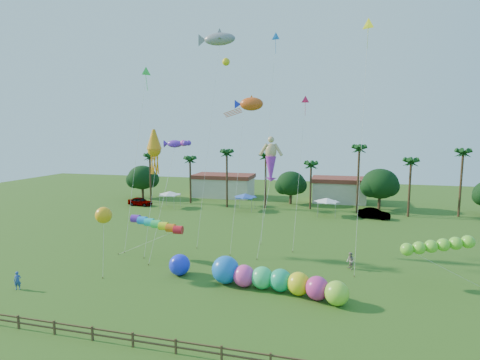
% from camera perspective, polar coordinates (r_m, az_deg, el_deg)
% --- Properties ---
extents(ground, '(160.00, 160.00, 0.00)m').
position_cam_1_polar(ground, '(31.00, -4.92, -19.14)').
color(ground, '#285116').
rests_on(ground, ground).
extents(tree_line, '(69.46, 8.91, 11.00)m').
position_cam_1_polar(tree_line, '(71.00, 9.72, -0.48)').
color(tree_line, '#3A2819').
rests_on(tree_line, ground).
extents(buildings_row, '(35.00, 7.00, 4.00)m').
position_cam_1_polar(buildings_row, '(78.04, 5.19, -1.39)').
color(buildings_row, beige).
rests_on(buildings_row, ground).
extents(tent_row, '(31.00, 4.00, 0.60)m').
position_cam_1_polar(tent_row, '(65.27, 0.71, -2.42)').
color(tent_row, white).
rests_on(tent_row, ground).
extents(fence, '(36.12, 0.12, 1.00)m').
position_cam_1_polar(fence, '(25.83, -9.77, -23.49)').
color(fence, brown).
rests_on(fence, ground).
extents(car_a, '(4.86, 2.35, 1.60)m').
position_cam_1_polar(car_a, '(73.01, -14.97, -3.18)').
color(car_a, '#4C4C54').
rests_on(car_a, ground).
extents(car_b, '(5.21, 2.70, 1.63)m').
position_cam_1_polar(car_b, '(63.87, 19.73, -4.83)').
color(car_b, '#4C4C54').
rests_on(car_b, ground).
extents(spectator_a, '(0.70, 0.61, 1.62)m').
position_cam_1_polar(spectator_a, '(39.32, -30.80, -13.03)').
color(spectator_a, '#2C4C9C').
rests_on(spectator_a, ground).
extents(spectator_b, '(1.01, 1.07, 1.75)m').
position_cam_1_polar(spectator_b, '(40.17, 16.47, -11.75)').
color(spectator_b, gray).
rests_on(spectator_b, ground).
extents(caterpillar_inflatable, '(12.36, 4.46, 2.53)m').
position_cam_1_polar(caterpillar_inflatable, '(33.80, 4.82, -14.84)').
color(caterpillar_inflatable, '#F941A7').
rests_on(caterpillar_inflatable, ground).
extents(blue_ball, '(2.05, 2.05, 2.05)m').
position_cam_1_polar(blue_ball, '(37.61, -9.20, -12.63)').
color(blue_ball, '#1C2DFC').
rests_on(blue_ball, ground).
extents(rainbow_tube, '(9.58, 1.93, 4.10)m').
position_cam_1_polar(rainbow_tube, '(40.56, -11.51, -7.31)').
color(rainbow_tube, red).
rests_on(rainbow_tube, ground).
extents(green_worm, '(9.70, 2.26, 4.10)m').
position_cam_1_polar(green_worm, '(37.01, 24.09, -9.62)').
color(green_worm, '#6DD52F').
rests_on(green_worm, ground).
extents(orange_ball_kite, '(2.00, 2.12, 6.68)m').
position_cam_1_polar(orange_ball_kite, '(38.30, -20.06, -5.06)').
color(orange_ball_kite, '#FFAA14').
rests_on(orange_ball_kite, ground).
extents(merman_kite, '(2.49, 5.04, 12.85)m').
position_cam_1_polar(merman_kite, '(43.13, 4.71, 2.72)').
color(merman_kite, tan).
rests_on(merman_kite, ground).
extents(fish_kite, '(4.43, 6.21, 17.98)m').
position_cam_1_polar(fish_kite, '(45.34, 1.77, 11.49)').
color(fish_kite, '#D54D17').
rests_on(fish_kite, ground).
extents(shark_kite, '(5.69, 8.29, 26.59)m').
position_cam_1_polar(shark_kite, '(51.18, -3.12, 20.64)').
color(shark_kite, gray).
rests_on(shark_kite, ground).
extents(squid_kite, '(1.79, 4.76, 14.22)m').
position_cam_1_polar(squid_kite, '(44.58, -12.93, 4.48)').
color(squid_kite, orange).
rests_on(squid_kite, ground).
extents(lobster_kite, '(3.41, 5.89, 13.10)m').
position_cam_1_polar(lobster_kite, '(42.43, -9.92, 5.44)').
color(lobster_kite, '#6928CA').
rests_on(lobster_kite, ground).
extents(delta_kite_red, '(1.38, 3.80, 18.07)m').
position_cam_1_polar(delta_kite_red, '(45.68, 9.89, 11.40)').
color(delta_kite_red, '#F41B53').
rests_on(delta_kite_red, ground).
extents(delta_kite_yellow, '(1.31, 3.74, 24.66)m').
position_cam_1_polar(delta_kite_yellow, '(40.54, 18.92, 20.94)').
color(delta_kite_yellow, '#FFFD1A').
rests_on(delta_kite_yellow, ground).
extents(delta_kite_green, '(2.36, 3.71, 21.25)m').
position_cam_1_polar(delta_kite_green, '(45.86, -14.15, 15.23)').
color(delta_kite_green, '#35E54A').
rests_on(delta_kite_green, ground).
extents(delta_kite_blue, '(1.39, 5.13, 26.33)m').
position_cam_1_polar(delta_kite_blue, '(50.58, 5.41, 20.26)').
color(delta_kite_blue, blue).
rests_on(delta_kite_blue, ground).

